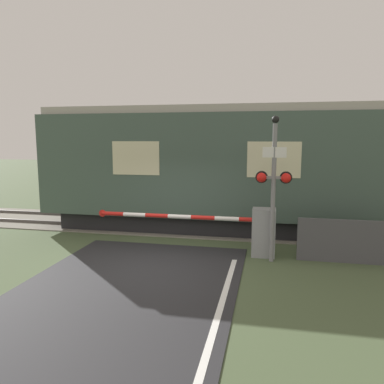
# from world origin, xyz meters

# --- Properties ---
(ground_plane) EXTENTS (80.00, 80.00, 0.00)m
(ground_plane) POSITION_xyz_m (0.00, 0.00, 0.00)
(ground_plane) COLOR #475638
(track_bed) EXTENTS (36.00, 3.20, 0.13)m
(track_bed) POSITION_xyz_m (0.00, 4.40, 0.02)
(track_bed) COLOR slate
(track_bed) RESTS_ON ground_plane
(train) EXTENTS (15.29, 3.09, 4.09)m
(train) POSITION_xyz_m (2.94, 4.40, 2.09)
(train) COLOR black
(train) RESTS_ON ground_plane
(crossing_barrier) EXTENTS (4.93, 0.44, 1.28)m
(crossing_barrier) POSITION_xyz_m (2.41, 1.53, 0.69)
(crossing_barrier) COLOR gray
(crossing_barrier) RESTS_ON ground_plane
(signal_post) EXTENTS (0.89, 0.26, 3.63)m
(signal_post) POSITION_xyz_m (2.94, 1.15, 2.06)
(signal_post) COLOR gray
(signal_post) RESTS_ON ground_plane
(roadside_fence) EXTENTS (2.69, 0.06, 1.10)m
(roadside_fence) POSITION_xyz_m (4.92, 1.40, 0.55)
(roadside_fence) COLOR #4C4C51
(roadside_fence) RESTS_ON ground_plane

